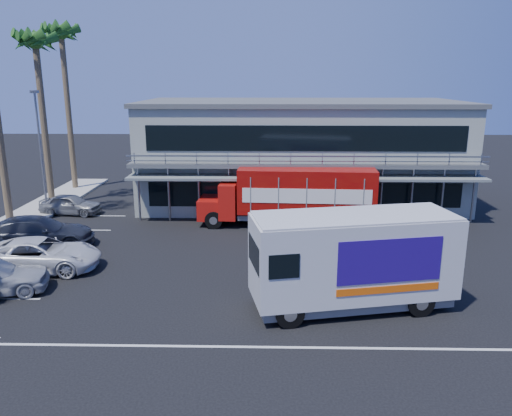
{
  "coord_description": "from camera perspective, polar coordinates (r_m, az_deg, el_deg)",
  "views": [
    {
      "loc": [
        0.57,
        -21.16,
        8.85
      ],
      "look_at": [
        0.04,
        3.88,
        2.3
      ],
      "focal_mm": 35.0,
      "sensor_mm": 36.0,
      "label": 1
    }
  ],
  "objects": [
    {
      "name": "parked_car_e",
      "position": [
        35.49,
        -20.44,
        0.41
      ],
      "size": [
        4.17,
        2.09,
        1.37
      ],
      "primitive_type": "imported",
      "rotation": [
        0.0,
        0.0,
        1.45
      ],
      "color": "slate",
      "rests_on": "ground"
    },
    {
      "name": "building",
      "position": [
        36.55,
        5.04,
        6.43
      ],
      "size": [
        22.4,
        12.0,
        7.3
      ],
      "color": "#A0A89A",
      "rests_on": "ground"
    },
    {
      "name": "red_truck",
      "position": [
        30.54,
        4.36,
        1.6
      ],
      "size": [
        10.8,
        3.11,
        3.6
      ],
      "rotation": [
        0.0,
        0.0,
        -0.05
      ],
      "color": "#AD130E",
      "rests_on": "ground"
    },
    {
      "name": "parked_car_d",
      "position": [
        29.1,
        -23.73,
        -2.58
      ],
      "size": [
        6.21,
        3.48,
        1.7
      ],
      "primitive_type": "imported",
      "rotation": [
        0.0,
        0.0,
        1.77
      ],
      "color": "#272A34",
      "rests_on": "ground"
    },
    {
      "name": "ground",
      "position": [
        22.95,
        -0.31,
        -8.04
      ],
      "size": [
        120.0,
        120.0,
        0.0
      ],
      "primitive_type": "plane",
      "color": "black",
      "rests_on": "ground"
    },
    {
      "name": "palm_f",
      "position": [
        42.73,
        -21.3,
        17.22
      ],
      "size": [
        2.8,
        2.8,
        13.25
      ],
      "color": "brown",
      "rests_on": "ground"
    },
    {
      "name": "palm_e",
      "position": [
        37.46,
        -23.83,
        16.1
      ],
      "size": [
        2.8,
        2.8,
        12.25
      ],
      "color": "brown",
      "rests_on": "ground"
    },
    {
      "name": "parked_car_c",
      "position": [
        25.72,
        -23.45,
        -4.92
      ],
      "size": [
        5.66,
        2.84,
        1.54
      ],
      "primitive_type": "imported",
      "rotation": [
        0.0,
        0.0,
        1.62
      ],
      "color": "silver",
      "rests_on": "ground"
    },
    {
      "name": "white_van",
      "position": [
        19.81,
        11.0,
        -5.77
      ],
      "size": [
        8.2,
        4.18,
        3.82
      ],
      "rotation": [
        0.0,
        0.0,
        0.2
      ],
      "color": "silver",
      "rests_on": "ground"
    },
    {
      "name": "light_pole_far",
      "position": [
        35.66,
        -23.42,
        6.45
      ],
      "size": [
        0.5,
        0.25,
        8.09
      ],
      "color": "gray",
      "rests_on": "ground"
    }
  ]
}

